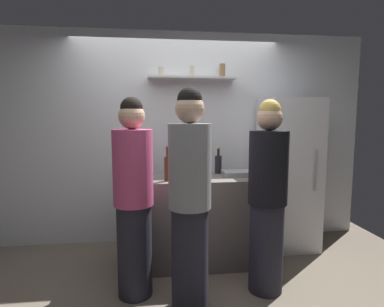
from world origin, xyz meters
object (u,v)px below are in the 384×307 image
object	(u,v)px
utensil_holder	(139,170)
person_pink_top	(134,199)
wine_bottle_amber_glass	(167,168)
wine_bottle_pale_glass	(178,165)
water_bottle_plastic	(129,172)
person_blonde	(267,198)
refrigerator	(288,174)
baking_pan	(238,173)
wine_bottle_dark_glass	(218,164)
person_grey_hoodie	(190,201)

from	to	relation	value
utensil_holder	person_pink_top	world-z (taller)	person_pink_top
wine_bottle_amber_glass	wine_bottle_pale_glass	size ratio (longest dim) A/B	1.11
water_bottle_plastic	person_blonde	bearing A→B (deg)	-21.50
refrigerator	baking_pan	distance (m)	0.76
water_bottle_plastic	person_blonde	size ratio (longest dim) A/B	0.13
baking_pan	water_bottle_plastic	distance (m)	1.17
refrigerator	wine_bottle_dark_glass	world-z (taller)	refrigerator
person_grey_hoodie	utensil_holder	bearing A→B (deg)	173.31
wine_bottle_pale_glass	person_pink_top	world-z (taller)	person_pink_top
refrigerator	wine_bottle_pale_glass	world-z (taller)	refrigerator
water_bottle_plastic	person_pink_top	size ratio (longest dim) A/B	0.13
refrigerator	baking_pan	xyz separation A→B (m)	(-0.69, -0.29, 0.07)
wine_bottle_pale_glass	baking_pan	bearing A→B (deg)	-2.63
wine_bottle_pale_glass	person_grey_hoodie	xyz separation A→B (m)	(0.04, -0.85, -0.16)
person_grey_hoodie	baking_pan	bearing A→B (deg)	111.76
wine_bottle_amber_glass	wine_bottle_pale_glass	world-z (taller)	wine_bottle_amber_glass
wine_bottle_dark_glass	person_grey_hoodie	world-z (taller)	person_grey_hoodie
wine_bottle_pale_glass	utensil_holder	bearing A→B (deg)	163.42
wine_bottle_dark_glass	wine_bottle_pale_glass	bearing A→B (deg)	-164.58
water_bottle_plastic	person_blonde	distance (m)	1.34
refrigerator	wine_bottle_pale_glass	xyz separation A→B (m)	(-1.35, -0.26, 0.16)
refrigerator	water_bottle_plastic	bearing A→B (deg)	-166.07
person_grey_hoodie	person_pink_top	xyz separation A→B (m)	(-0.46, 0.24, -0.04)
water_bottle_plastic	wine_bottle_amber_glass	bearing A→B (deg)	-2.82
wine_bottle_amber_glass	person_blonde	world-z (taller)	person_blonde
baking_pan	wine_bottle_amber_glass	size ratio (longest dim) A/B	0.99
wine_bottle_amber_glass	person_grey_hoodie	distance (m)	0.68
utensil_holder	wine_bottle_dark_glass	distance (m)	0.88
refrigerator	person_blonde	bearing A→B (deg)	-122.78
baking_pan	wine_bottle_pale_glass	xyz separation A→B (m)	(-0.66, 0.03, 0.09)
wine_bottle_dark_glass	water_bottle_plastic	world-z (taller)	wine_bottle_dark_glass
person_pink_top	wine_bottle_dark_glass	bearing A→B (deg)	-159.81
wine_bottle_pale_glass	person_grey_hoodie	distance (m)	0.87
utensil_holder	person_pink_top	distance (m)	0.75
utensil_holder	person_blonde	world-z (taller)	person_blonde
person_grey_hoodie	person_blonde	xyz separation A→B (m)	(0.70, 0.17, -0.05)
wine_bottle_pale_glass	wine_bottle_dark_glass	xyz separation A→B (m)	(0.47, 0.13, -0.01)
utensil_holder	person_blonde	xyz separation A→B (m)	(1.15, -0.81, -0.14)
water_bottle_plastic	person_grey_hoodie	xyz separation A→B (m)	(0.53, -0.66, -0.13)
person_grey_hoodie	wine_bottle_pale_glass	bearing A→B (deg)	151.26
person_blonde	wine_bottle_amber_glass	bearing A→B (deg)	-175.17
refrigerator	water_bottle_plastic	size ratio (longest dim) A/B	8.16
wine_bottle_dark_glass	person_pink_top	bearing A→B (deg)	-140.28
baking_pan	person_pink_top	size ratio (longest dim) A/B	0.20
water_bottle_plastic	person_pink_top	xyz separation A→B (m)	(0.07, -0.42, -0.17)
wine_bottle_pale_glass	water_bottle_plastic	bearing A→B (deg)	-158.33
utensil_holder	wine_bottle_amber_glass	xyz separation A→B (m)	(0.29, -0.34, 0.07)
wine_bottle_amber_glass	water_bottle_plastic	bearing A→B (deg)	177.18
water_bottle_plastic	person_pink_top	distance (m)	0.46
refrigerator	wine_bottle_amber_glass	size ratio (longest dim) A/B	5.18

